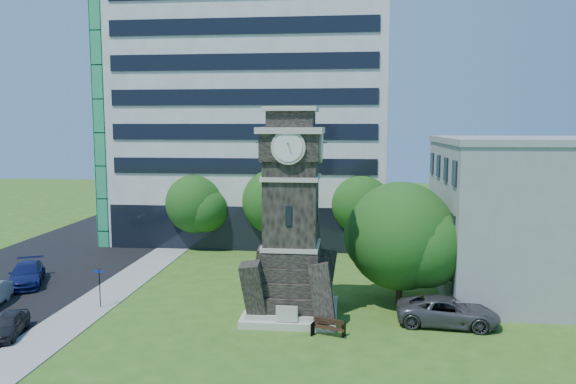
# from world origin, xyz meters

# --- Properties ---
(ground) EXTENTS (160.00, 160.00, 0.00)m
(ground) POSITION_xyz_m (0.00, 0.00, 0.00)
(ground) COLOR #335C1A
(ground) RESTS_ON ground
(sidewalk) EXTENTS (3.00, 70.00, 0.06)m
(sidewalk) POSITION_xyz_m (-9.50, 5.00, 0.03)
(sidewalk) COLOR gray
(sidewalk) RESTS_ON ground
(clock_tower) EXTENTS (5.40, 5.40, 12.22)m
(clock_tower) POSITION_xyz_m (3.00, 2.00, 5.28)
(clock_tower) COLOR beige
(clock_tower) RESTS_ON ground
(office_tall) EXTENTS (26.20, 15.11, 28.60)m
(office_tall) POSITION_xyz_m (-3.20, 25.84, 14.22)
(office_tall) COLOR white
(office_tall) RESTS_ON ground
(office_low) EXTENTS (15.20, 12.20, 10.40)m
(office_low) POSITION_xyz_m (19.97, 8.00, 5.21)
(office_low) COLOR #95989A
(office_low) RESTS_ON ground
(car_street_south) EXTENTS (2.36, 3.96, 1.26)m
(car_street_south) POSITION_xyz_m (-11.70, -3.01, 0.63)
(car_street_south) COLOR black
(car_street_south) RESTS_ON ground
(car_street_north) EXTENTS (4.09, 5.67, 1.52)m
(car_street_north) POSITION_xyz_m (-16.19, 6.24, 0.76)
(car_street_north) COLOR navy
(car_street_north) RESTS_ON ground
(car_east_lot) EXTENTS (5.87, 3.14, 1.57)m
(car_east_lot) POSITION_xyz_m (11.92, 1.24, 0.78)
(car_east_lot) COLOR #46464A
(car_east_lot) RESTS_ON ground
(park_bench) EXTENTS (1.77, 0.47, 0.92)m
(park_bench) POSITION_xyz_m (5.31, -1.06, 0.48)
(park_bench) COLOR black
(park_bench) RESTS_ON ground
(street_sign) EXTENTS (0.58, 0.06, 2.42)m
(street_sign) POSITION_xyz_m (-8.84, 2.02, 1.52)
(street_sign) COLOR black
(street_sign) RESTS_ON ground
(tree_nw) EXTENTS (5.94, 5.40, 6.83)m
(tree_nw) POSITION_xyz_m (-7.40, 19.05, 3.97)
(tree_nw) COLOR #332114
(tree_nw) RESTS_ON ground
(tree_nc) EXTENTS (6.67, 6.06, 7.47)m
(tree_nc) POSITION_xyz_m (-0.04, 19.14, 4.26)
(tree_nc) COLOR #332114
(tree_nc) RESTS_ON ground
(tree_ne) EXTENTS (5.99, 5.44, 7.01)m
(tree_ne) POSITION_xyz_m (7.48, 19.34, 4.12)
(tree_ne) COLOR #332114
(tree_ne) RESTS_ON ground
(tree_east) EXTENTS (7.42, 6.75, 7.73)m
(tree_east) POSITION_xyz_m (9.63, 4.78, 4.19)
(tree_east) COLOR #332114
(tree_east) RESTS_ON ground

